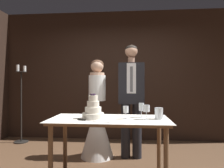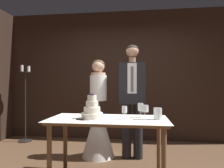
% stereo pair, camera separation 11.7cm
% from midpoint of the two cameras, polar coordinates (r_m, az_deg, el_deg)
% --- Properties ---
extents(wall_back, '(5.36, 0.12, 2.78)m').
position_cam_midpoint_polar(wall_back, '(4.38, 1.75, 2.46)').
color(wall_back, black).
rests_on(wall_back, ground_plane).
extents(cake_table, '(1.47, 0.70, 0.78)m').
position_cam_midpoint_polar(cake_table, '(2.53, -2.15, -11.99)').
color(cake_table, brown).
rests_on(cake_table, ground_plane).
extents(tiered_cake, '(0.27, 0.27, 0.31)m').
position_cam_midpoint_polar(tiered_cake, '(2.51, -6.75, -7.54)').
color(tiered_cake, silver).
rests_on(tiered_cake, cake_table).
extents(cake_knife, '(0.40, 0.15, 0.02)m').
position_cam_midpoint_polar(cake_knife, '(2.38, -8.51, -10.21)').
color(cake_knife, silver).
rests_on(cake_knife, cake_table).
extents(wine_glass_near, '(0.07, 0.07, 0.16)m').
position_cam_midpoint_polar(wine_glass_near, '(2.46, 2.62, -7.47)').
color(wine_glass_near, silver).
rests_on(wine_glass_near, cake_table).
extents(wine_glass_middle, '(0.07, 0.07, 0.19)m').
position_cam_midpoint_polar(wine_glass_middle, '(2.58, 7.11, -6.72)').
color(wine_glass_middle, silver).
rests_on(wine_glass_middle, cake_table).
extents(wine_glass_far, '(0.08, 0.08, 0.17)m').
position_cam_midpoint_polar(wine_glass_far, '(2.46, 8.45, -7.11)').
color(wine_glass_far, silver).
rests_on(wine_glass_far, cake_table).
extents(hurricane_candle, '(0.10, 0.10, 0.14)m').
position_cam_midpoint_polar(hurricane_candle, '(2.51, 11.91, -8.30)').
color(hurricane_candle, silver).
rests_on(hurricane_candle, cake_table).
extents(bride, '(0.54, 0.54, 1.61)m').
position_cam_midpoint_polar(bride, '(3.37, -5.26, -10.41)').
color(bride, white).
rests_on(bride, ground_plane).
extents(groom, '(0.41, 0.25, 1.84)m').
position_cam_midpoint_polar(groom, '(3.27, 4.51, -3.09)').
color(groom, black).
rests_on(groom, ground_plane).
extents(candle_stand, '(0.28, 0.28, 1.60)m').
position_cam_midpoint_polar(candle_stand, '(4.57, -25.21, -5.82)').
color(candle_stand, black).
rests_on(candle_stand, ground_plane).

